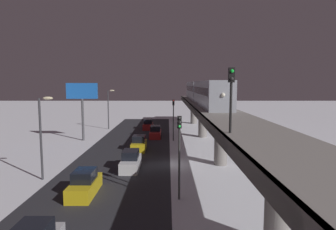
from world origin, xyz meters
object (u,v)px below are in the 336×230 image
(sedan_yellow, at_px, (139,144))
(traffic_light_mid, at_px, (173,114))
(rail_signal, at_px, (231,89))
(sedan_yellow_2, at_px, (85,184))
(traffic_light_near, at_px, (179,145))
(subway_train, at_px, (202,91))
(sedan_red, at_px, (155,133))
(sedan_white, at_px, (131,161))
(sedan_red_2, at_px, (148,125))
(commercial_billboard, at_px, (82,97))

(sedan_yellow, height_order, traffic_light_mid, traffic_light_mid)
(rail_signal, xyz_separation_m, sedan_yellow_2, (10.49, -4.70, -7.69))
(traffic_light_near, bearing_deg, subway_train, -100.19)
(subway_train, relative_size, sedan_red, 8.43)
(subway_train, relative_size, rail_signal, 9.22)
(rail_signal, height_order, sedan_yellow_2, rail_signal)
(rail_signal, relative_size, sedan_white, 0.86)
(sedan_white, xyz_separation_m, traffic_light_mid, (-4.70, -14.97, 3.40))
(subway_train, height_order, sedan_red_2, subway_train)
(sedan_yellow_2, xyz_separation_m, sedan_white, (-2.80, -6.92, 0.00))
(rail_signal, relative_size, commercial_billboard, 0.45)
(sedan_yellow, distance_m, traffic_light_near, 17.53)
(subway_train, relative_size, sedan_yellow_2, 8.13)
(subway_train, distance_m, rail_signal, 30.90)
(sedan_red, xyz_separation_m, sedan_red_2, (1.80, -8.92, 0.01))
(sedan_red, distance_m, traffic_light_mid, 5.24)
(sedan_yellow, xyz_separation_m, sedan_red_2, (-0.00, -18.02, 0.00))
(sedan_red_2, xyz_separation_m, sedan_white, (0.00, 26.60, 0.00))
(traffic_light_near, xyz_separation_m, traffic_light_mid, (0.00, -22.93, 0.00))
(rail_signal, distance_m, sedan_white, 15.92)
(sedan_red_2, height_order, traffic_light_mid, traffic_light_mid)
(sedan_red_2, xyz_separation_m, commercial_billboard, (9.34, 11.30, 6.03))
(sedan_white, bearing_deg, traffic_light_near, -59.46)
(rail_signal, distance_m, commercial_billboard, 31.90)
(sedan_yellow_2, bearing_deg, commercial_billboard, -73.60)
(sedan_red_2, xyz_separation_m, sedan_yellow_2, (2.80, 33.52, -0.00))
(sedan_white, bearing_deg, traffic_light_mid, 72.57)
(rail_signal, bearing_deg, subway_train, -93.51)
(sedan_yellow, distance_m, commercial_billboard, 12.99)
(rail_signal, relative_size, traffic_light_mid, 0.62)
(traffic_light_mid, height_order, commercial_billboard, commercial_billboard)
(sedan_yellow_2, bearing_deg, sedan_white, -112.03)
(sedan_red_2, distance_m, traffic_light_near, 35.05)
(subway_train, distance_m, commercial_billboard, 19.33)
(rail_signal, bearing_deg, traffic_light_near, -50.69)
(subway_train, xyz_separation_m, traffic_light_near, (4.88, 27.17, -3.35))
(subway_train, relative_size, commercial_billboard, 4.14)
(traffic_light_mid, bearing_deg, traffic_light_near, 90.00)
(sedan_yellow_2, bearing_deg, traffic_light_mid, -108.92)
(sedan_red_2, bearing_deg, sedan_yellow_2, -94.77)
(subway_train, distance_m, sedan_red, 10.42)
(sedan_red_2, distance_m, commercial_billboard, 15.85)
(sedan_yellow_2, xyz_separation_m, traffic_light_near, (-7.50, 1.05, 3.40))
(sedan_yellow_2, relative_size, sedan_white, 0.98)
(sedan_red, relative_size, sedan_red_2, 1.00)
(sedan_red, distance_m, sedan_yellow_2, 25.03)
(traffic_light_mid, bearing_deg, rail_signal, 96.42)
(sedan_yellow, height_order, sedan_white, same)
(sedan_yellow, bearing_deg, traffic_light_mid, 53.65)
(sedan_red_2, bearing_deg, subway_train, -37.68)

